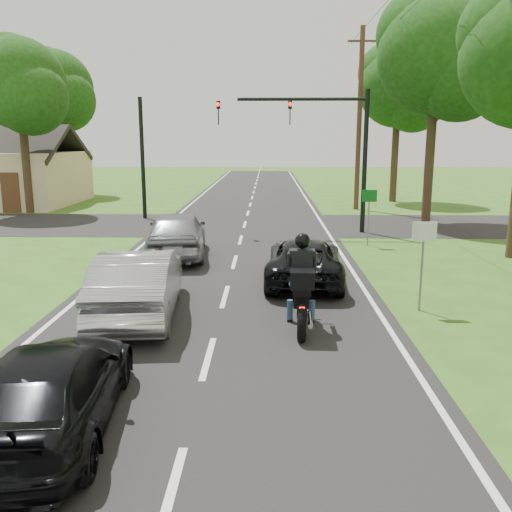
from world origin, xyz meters
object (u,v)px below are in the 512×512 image
at_px(sign_green, 369,204).
at_px(sign_white, 424,244).
at_px(dark_suv, 304,260).
at_px(silver_suv, 177,233).
at_px(motorcycle_rider, 302,291).
at_px(traffic_signal, 322,135).
at_px(dark_car_behind, 51,388).
at_px(utility_pole_far, 359,119).
at_px(silver_sedan, 139,283).

bearing_deg(sign_green, sign_white, -91.43).
xyz_separation_m(dark_suv, silver_suv, (-4.16, 3.31, 0.19)).
distance_m(motorcycle_rider, sign_white, 3.25).
bearing_deg(silver_suv, traffic_signal, -142.03).
bearing_deg(sign_white, sign_green, 88.57).
xyz_separation_m(dark_suv, traffic_signal, (1.20, 8.45, 3.51)).
distance_m(dark_car_behind, traffic_signal, 17.70).
distance_m(utility_pole_far, sign_green, 11.63).
height_order(silver_sedan, sign_white, sign_white).
xyz_separation_m(motorcycle_rider, sign_white, (2.88, 1.28, 0.78)).
height_order(utility_pole_far, sign_green, utility_pole_far).
height_order(dark_suv, silver_suv, silver_suv).
distance_m(silver_sedan, sign_white, 6.61).
distance_m(silver_suv, utility_pole_far, 16.08).
bearing_deg(utility_pole_far, sign_green, -96.73).
xyz_separation_m(silver_sedan, traffic_signal, (5.17, 11.58, 3.36)).
distance_m(motorcycle_rider, dark_suv, 3.87).
distance_m(dark_suv, sign_white, 3.75).
bearing_deg(sign_white, silver_suv, 138.87).
height_order(traffic_signal, sign_green, traffic_signal).
height_order(dark_suv, silver_sedan, silver_sedan).
bearing_deg(sign_white, dark_car_behind, -139.93).
bearing_deg(sign_green, utility_pole_far, 83.27).
bearing_deg(traffic_signal, sign_green, -62.62).
relative_size(sign_white, sign_green, 1.00).
distance_m(motorcycle_rider, utility_pole_far, 21.20).
bearing_deg(utility_pole_far, dark_suv, -103.87).
bearing_deg(traffic_signal, dark_suv, -98.09).
bearing_deg(traffic_signal, sign_white, -82.95).
distance_m(silver_suv, dark_car_behind, 11.41).
relative_size(dark_car_behind, sign_white, 2.01).
bearing_deg(motorcycle_rider, traffic_signal, 85.70).
bearing_deg(sign_green, dark_car_behind, -116.61).
bearing_deg(silver_suv, sign_white, 132.99).
height_order(motorcycle_rider, silver_sedan, motorcycle_rider).
distance_m(dark_suv, utility_pole_far, 17.53).
relative_size(utility_pole_far, sign_white, 4.71).
bearing_deg(silver_suv, dark_suv, 135.63).
bearing_deg(silver_suv, silver_sedan, 85.83).
height_order(traffic_signal, utility_pole_far, utility_pole_far).
xyz_separation_m(motorcycle_rider, silver_sedan, (-3.65, 0.72, -0.04)).
distance_m(silver_suv, sign_green, 7.28).
xyz_separation_m(motorcycle_rider, utility_pole_far, (4.38, 20.30, 4.26)).
bearing_deg(utility_pole_far, dark_car_behind, -108.21).
xyz_separation_m(silver_suv, dark_car_behind, (0.14, -11.41, -0.19)).
xyz_separation_m(motorcycle_rider, traffic_signal, (1.52, 12.30, 3.32)).
relative_size(motorcycle_rider, dark_car_behind, 0.57).
distance_m(motorcycle_rider, dark_car_behind, 5.64).
xyz_separation_m(silver_suv, traffic_signal, (5.36, 5.15, 3.32)).
bearing_deg(silver_suv, motorcycle_rider, 112.36).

